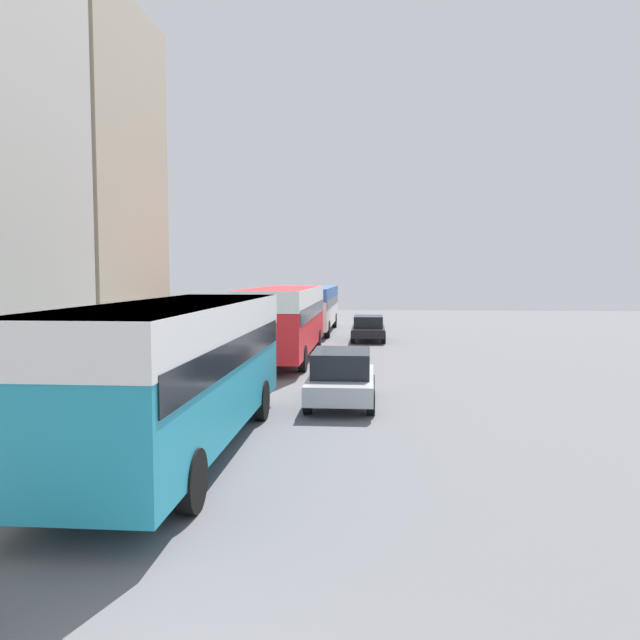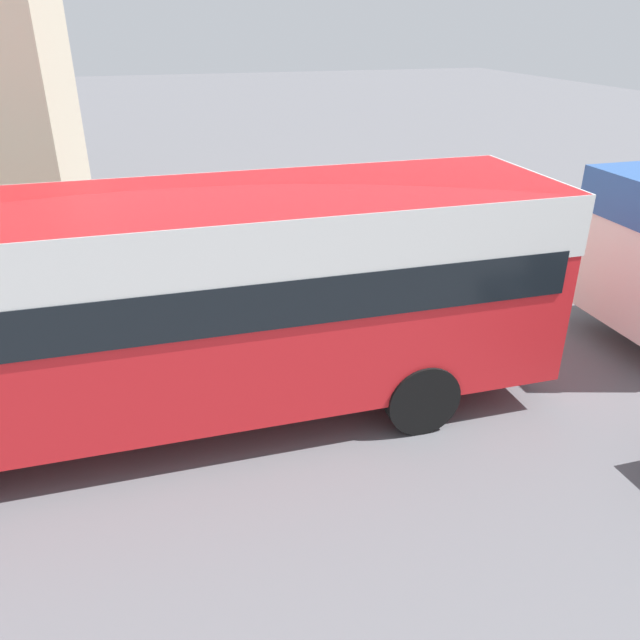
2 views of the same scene
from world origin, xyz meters
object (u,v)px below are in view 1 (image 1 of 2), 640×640
bus_lead (178,356)px  car_crossing (368,328)px  pedestrian_walking_away (190,335)px  bus_third_in_line (313,303)px  car_far_curb (341,376)px  pedestrian_near_curb (204,343)px  bus_following (285,313)px

bus_lead → car_crossing: bearing=80.3°
car_crossing → pedestrian_walking_away: 10.82m
bus_third_in_line → car_crossing: 6.12m
bus_third_in_line → pedestrian_walking_away: 13.23m
car_far_curb → pedestrian_walking_away: size_ratio=2.47×
car_crossing → car_far_curb: (-0.67, -16.65, 0.06)m
bus_third_in_line → car_far_curb: bearing=-82.6°
bus_lead → bus_third_in_line: bearing=89.5°
pedestrian_near_curb → pedestrian_walking_away: (-1.39, 2.85, -0.01)m
car_far_curb → pedestrian_walking_away: bearing=-52.2°
pedestrian_near_curb → bus_following: bearing=44.8°
car_crossing → bus_lead: bearing=80.3°
bus_third_in_line → car_far_curb: 21.77m
pedestrian_walking_away → bus_following: bearing=-1.3°
pedestrian_near_curb → car_far_curb: bearing=-47.8°
car_far_curb → pedestrian_walking_away: 11.46m
car_crossing → bus_third_in_line: bearing=-54.7°
bus_lead → car_crossing: bus_lead is taller
bus_lead → pedestrian_near_curb: bus_lead is taller
pedestrian_near_curb → bus_third_in_line: bearing=79.6°
car_crossing → pedestrian_near_curb: pedestrian_near_curb is taller
bus_third_in_line → pedestrian_walking_away: bearing=-108.6°
car_far_curb → bus_following: bearing=-72.3°
bus_lead → car_far_curb: bus_lead is taller
bus_lead → car_crossing: size_ratio=2.55×
car_crossing → car_far_curb: size_ratio=0.94×
car_crossing → pedestrian_near_curb: bearing=58.9°
pedestrian_near_curb → pedestrian_walking_away: pedestrian_near_curb is taller
bus_third_in_line → pedestrian_near_curb: bearing=-100.4°
bus_lead → pedestrian_near_curb: 11.66m
car_far_curb → pedestrian_near_curb: 8.38m
car_far_curb → pedestrian_near_curb: pedestrian_near_curb is taller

